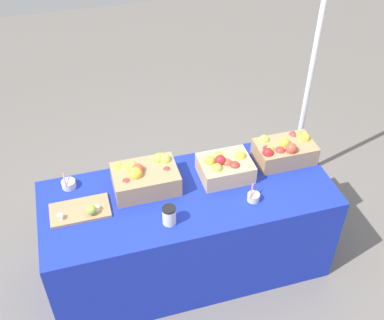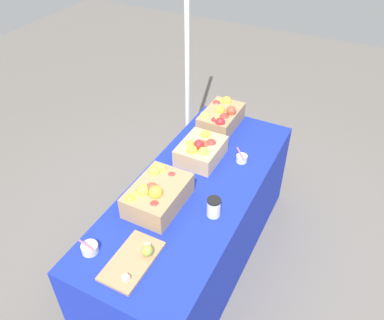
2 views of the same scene
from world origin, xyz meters
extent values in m
plane|color=slate|center=(0.00, 0.00, 0.00)|extent=(10.00, 10.00, 0.00)
cube|color=#192DB7|center=(0.00, 0.00, 0.37)|extent=(1.90, 0.76, 0.74)
cube|color=tan|center=(0.73, 0.14, 0.81)|extent=(0.40, 0.25, 0.14)
sphere|color=#B2332D|center=(0.67, 0.09, 0.86)|extent=(0.08, 0.08, 0.08)
sphere|color=gold|center=(0.88, 0.16, 0.88)|extent=(0.08, 0.08, 0.08)
sphere|color=red|center=(0.57, 0.08, 0.88)|extent=(0.08, 0.08, 0.08)
sphere|color=#B2332D|center=(0.83, 0.22, 0.86)|extent=(0.08, 0.08, 0.08)
sphere|color=gold|center=(0.72, 0.15, 0.88)|extent=(0.08, 0.08, 0.08)
sphere|color=#D14C33|center=(0.73, 0.06, 0.90)|extent=(0.08, 0.08, 0.08)
sphere|color=#B2C64C|center=(0.61, 0.22, 0.87)|extent=(0.08, 0.08, 0.08)
sphere|color=#B2C64C|center=(0.85, 0.22, 0.86)|extent=(0.08, 0.08, 0.08)
sphere|color=#B2C64C|center=(0.60, 0.12, 0.86)|extent=(0.08, 0.08, 0.08)
sphere|color=red|center=(0.59, 0.13, 0.86)|extent=(0.08, 0.08, 0.08)
cube|color=tan|center=(0.28, 0.09, 0.80)|extent=(0.34, 0.27, 0.13)
sphere|color=gold|center=(0.39, 0.11, 0.87)|extent=(0.07, 0.07, 0.07)
sphere|color=gold|center=(0.18, 0.11, 0.87)|extent=(0.07, 0.07, 0.07)
sphere|color=#B2332D|center=(0.33, 0.04, 0.86)|extent=(0.07, 0.07, 0.07)
sphere|color=#D14C33|center=(0.29, 0.07, 0.86)|extent=(0.07, 0.07, 0.07)
sphere|color=gold|center=(0.25, 0.17, 0.85)|extent=(0.07, 0.07, 0.07)
sphere|color=red|center=(0.24, 0.09, 0.88)|extent=(0.07, 0.07, 0.07)
sphere|color=#99B742|center=(0.20, 0.04, 0.86)|extent=(0.07, 0.07, 0.07)
cube|color=tan|center=(-0.25, 0.13, 0.81)|extent=(0.41, 0.29, 0.15)
sphere|color=#B2C64C|center=(-0.37, 0.20, 0.86)|extent=(0.08, 0.08, 0.08)
sphere|color=#99B742|center=(-0.32, 0.18, 0.89)|extent=(0.08, 0.08, 0.08)
sphere|color=#D14C33|center=(-0.29, 0.14, 0.89)|extent=(0.08, 0.08, 0.08)
sphere|color=#B2C64C|center=(-0.12, 0.21, 0.88)|extent=(0.08, 0.08, 0.08)
sphere|color=#99B742|center=(-0.14, 0.21, 0.89)|extent=(0.08, 0.08, 0.08)
sphere|color=#B2C64C|center=(-0.10, 0.20, 0.88)|extent=(0.08, 0.08, 0.08)
sphere|color=#B2332D|center=(-0.11, 0.11, 0.85)|extent=(0.08, 0.08, 0.08)
sphere|color=gold|center=(-0.41, 0.21, 0.87)|extent=(0.08, 0.08, 0.08)
sphere|color=gold|center=(-0.31, 0.10, 0.90)|extent=(0.08, 0.08, 0.08)
sphere|color=#B2332D|center=(-0.38, 0.07, 0.85)|extent=(0.08, 0.08, 0.08)
cube|color=tan|center=(-0.69, 0.03, 0.75)|extent=(0.37, 0.20, 0.02)
cube|color=beige|center=(-0.59, -0.01, 0.77)|extent=(0.04, 0.04, 0.03)
cube|color=beige|center=(-0.81, -0.02, 0.77)|extent=(0.04, 0.04, 0.03)
sphere|color=#99B742|center=(-0.62, -0.03, 0.79)|extent=(0.06, 0.06, 0.06)
cylinder|color=silver|center=(0.38, -0.18, 0.77)|extent=(0.08, 0.08, 0.05)
cylinder|color=#EA598C|center=(0.37, -0.17, 0.82)|extent=(0.05, 0.08, 0.06)
cylinder|color=silver|center=(-0.73, 0.27, 0.77)|extent=(0.09, 0.09, 0.05)
cylinder|color=#EA598C|center=(-0.75, 0.27, 0.81)|extent=(0.02, 0.09, 0.05)
cylinder|color=silver|center=(-0.18, -0.21, 0.80)|extent=(0.08, 0.08, 0.11)
cylinder|color=black|center=(-0.18, -0.21, 0.86)|extent=(0.08, 0.08, 0.01)
cylinder|color=white|center=(1.15, 0.65, 1.09)|extent=(0.04, 0.04, 2.17)
camera|label=1|loc=(-0.59, -2.12, 2.88)|focal=44.40mm
camera|label=2|loc=(-1.69, -0.84, 2.46)|focal=36.49mm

